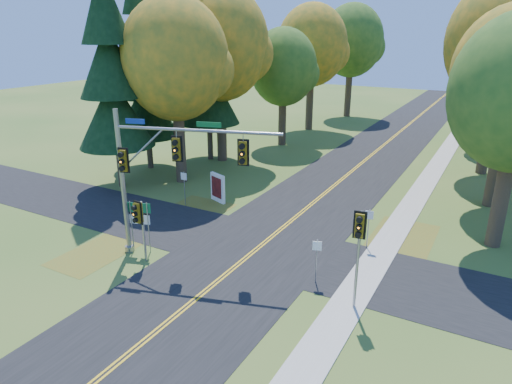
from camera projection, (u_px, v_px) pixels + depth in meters
The scene contains 27 objects.
ground at pixel (242, 262), 24.21m from camera, with size 160.00×160.00×0.00m, color #35591F.
road_main at pixel (242, 261), 24.20m from camera, with size 8.00×160.00×0.02m, color black.
road_cross at pixel (260, 247), 25.85m from camera, with size 60.00×6.00×0.02m, color black.
centerline_left at pixel (240, 261), 24.25m from camera, with size 0.10×160.00×0.01m, color gold.
centerline_right at pixel (243, 262), 24.15m from camera, with size 0.10×160.00×0.01m, color gold.
sidewalk_east at pixel (355, 292), 21.35m from camera, with size 1.60×160.00×0.06m, color #9E998E.
leaf_patch_w_near at pixel (189, 214), 30.48m from camera, with size 4.00×6.00×0.00m, color brown.
leaf_patch_e at pixel (398, 245), 26.01m from camera, with size 3.50×8.00×0.00m, color brown.
leaf_patch_w_far at pixel (97, 253), 25.18m from camera, with size 3.00×5.00×0.00m, color brown.
tree_w_a at pixel (177, 60), 33.81m from camera, with size 8.00×8.00×14.15m.
tree_w_b at pixel (221, 44), 39.46m from camera, with size 8.60×8.60×15.38m.
tree_w_c at pixel (284, 68), 46.00m from camera, with size 6.80×6.80×11.91m.
tree_e_c at pixel (505, 42), 35.53m from camera, with size 8.80×8.80×15.79m.
tree_w_d at pixel (313, 46), 52.81m from camera, with size 8.20×8.20×14.56m.
tree_e_d at pixel (497, 66), 44.18m from camera, with size 7.00×7.00×12.32m.
tree_w_e at pixel (352, 41), 61.11m from camera, with size 8.40×8.40×14.97m.
pine_a at pixel (110, 65), 32.69m from camera, with size 5.60×5.60×19.48m.
pine_b at pixel (143, 73), 37.83m from camera, with size 5.60×5.60×17.31m.
pine_c at pixel (207, 52), 40.04m from camera, with size 5.60×5.60×20.56m.
traffic_mast at pixel (159, 166), 23.14m from camera, with size 8.39×2.98×7.91m.
east_signal_pole at pixel (359, 236), 18.89m from camera, with size 0.54×0.63×4.69m.
ped_signal_pole at pixel (139, 217), 23.27m from camera, with size 0.55×0.63×3.48m.
route_sign_cluster at pixel (139, 217), 24.69m from camera, with size 1.31×0.45×2.93m.
info_kiosk at pixel (218, 188), 32.30m from camera, with size 1.46×0.73×2.05m.
reg_sign_e_north at pixel (369, 222), 25.19m from camera, with size 0.45×0.09×2.34m.
reg_sign_e_south at pixel (317, 253), 21.74m from camera, with size 0.42×0.17×2.27m.
reg_sign_w at pixel (184, 182), 31.40m from camera, with size 0.47×0.08×2.45m.
Camera 1 is at (11.17, -18.42, 11.68)m, focal length 32.00 mm.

